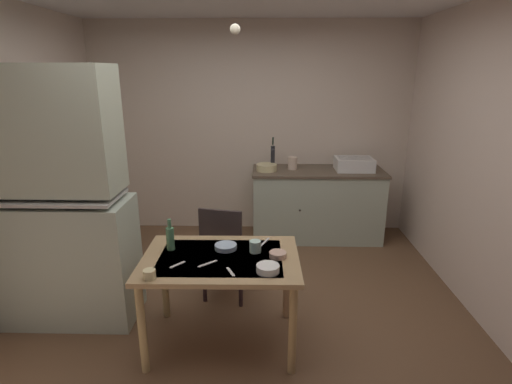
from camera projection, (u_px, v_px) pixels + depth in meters
name	position (u px, v px, depth m)	size (l,w,h in m)	color
ground_plane	(242.00, 317.00, 3.40)	(5.14, 5.14, 0.00)	brown
wall_back	(251.00, 130.00, 5.04)	(4.05, 0.10, 2.60)	beige
wall_right	(511.00, 171.00, 2.97)	(0.10, 4.24, 2.60)	beige
hutch_cabinet	(61.00, 209.00, 3.14)	(1.06, 0.51, 2.07)	#ACB8A3
counter_cabinet	(317.00, 204.00, 4.92)	(1.58, 0.64, 0.87)	#ACB8A3
sink_basin	(354.00, 164.00, 4.76)	(0.44, 0.34, 0.15)	white
hand_pump	(273.00, 155.00, 4.80)	(0.05, 0.27, 0.39)	#232328
mixing_bowl_counter	(267.00, 167.00, 4.75)	(0.24, 0.24, 0.08)	beige
stoneware_crock	(292.00, 163.00, 4.82)	(0.12, 0.12, 0.15)	beige
dining_table	(221.00, 268.00, 2.92)	(1.15, 0.79, 0.72)	tan
chair_far_side	(225.00, 250.00, 3.56)	(0.48, 0.48, 0.90)	#302022
serving_bowl_wide	(278.00, 255.00, 2.88)	(0.13, 0.13, 0.04)	tan
soup_bowl_small	(268.00, 268.00, 2.67)	(0.16, 0.16, 0.05)	white
sauce_dish	(226.00, 247.00, 3.02)	(0.17, 0.17, 0.04)	#9EB2C6
mug_dark	(255.00, 246.00, 2.96)	(0.09, 0.09, 0.09)	#ADD1C1
teacup_cream	(149.00, 274.00, 2.58)	(0.08, 0.08, 0.06)	beige
glass_bottle	(170.00, 238.00, 2.99)	(0.06, 0.06, 0.24)	#4C7F56
table_knife	(265.00, 242.00, 3.13)	(0.18, 0.02, 0.01)	silver
teaspoon_near_bowl	(177.00, 265.00, 2.77)	(0.13, 0.02, 0.01)	beige
teaspoon_by_cup	(231.00, 272.00, 2.67)	(0.13, 0.02, 0.01)	beige
serving_spoon	(208.00, 264.00, 2.78)	(0.15, 0.02, 0.01)	beige
pendant_bulb	(235.00, 29.00, 2.99)	(0.08, 0.08, 0.08)	#F9EFCC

